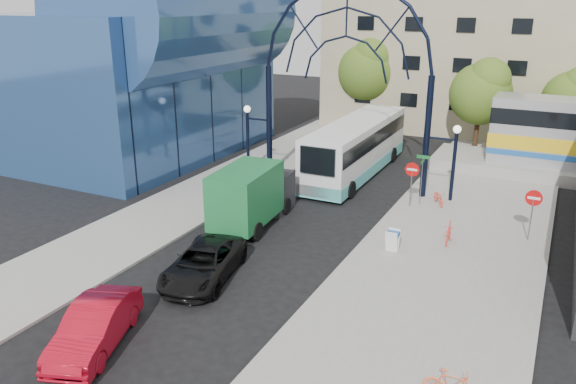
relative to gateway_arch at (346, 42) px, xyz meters
The scene contains 19 objects.
ground 16.41m from the gateway_arch, 90.00° to the right, with size 120.00×120.00×0.00m, color black.
sidewalk_east 15.37m from the gateway_arch, 51.34° to the right, with size 8.00×56.00×0.12m, color gray.
plaza_west 13.36m from the gateway_arch, 129.09° to the right, with size 5.00×50.00×0.12m, color gray.
gateway_arch is the anchor object (origin of this frame).
stop_sign 8.37m from the gateway_arch, 22.63° to the right, with size 0.80×0.07×2.50m.
do_not_enter_sign 13.43m from the gateway_arch, 19.99° to the right, with size 0.76×0.07×2.48m.
street_name_sign 8.38m from the gateway_arch, 15.07° to the right, with size 0.70×0.70×2.80m.
sandwich_board 12.52m from the gateway_arch, 55.09° to the right, with size 0.55×0.61×0.99m.
transit_hall 15.45m from the gateway_arch, behind, with size 16.50×18.00×14.50m.
apartment_block 21.12m from the gateway_arch, 84.55° to the left, with size 20.00×12.10×14.00m.
tree_north_a 13.98m from the gateway_arch, 62.83° to the left, with size 4.48×4.48×7.00m.
tree_north_b 16.72m from the gateway_arch, 103.68° to the left, with size 5.12×5.12×8.00m.
tree_north_c 18.95m from the gateway_arch, 48.96° to the left, with size 4.16×4.16×6.50m.
city_bus 7.26m from the gateway_arch, 91.28° to the left, with size 3.05×12.72×3.48m.
green_truck 10.55m from the gateway_arch, 103.20° to the right, with size 2.79×6.34×3.12m.
black_suv 15.95m from the gateway_arch, 92.44° to the right, with size 2.33×5.06×1.41m, color black.
red_sedan 20.94m from the gateway_arch, 93.13° to the right, with size 1.58×4.54×1.50m, color #AD0A1C.
bike_near_a 10.16m from the gateway_arch, ahead, with size 0.53×1.53×0.80m, color #FF4333.
bike_near_b 12.57m from the gateway_arch, 38.00° to the right, with size 0.47×1.65×0.99m, color #F83C31.
Camera 1 is at (11.72, -16.80, 10.92)m, focal length 35.00 mm.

